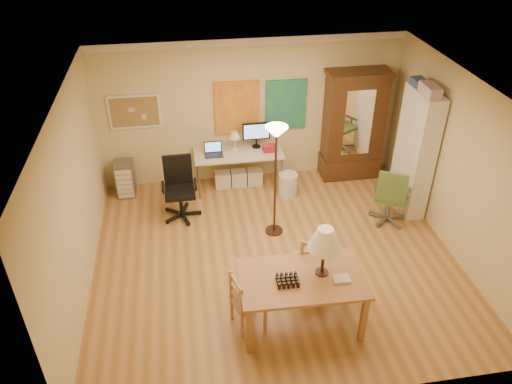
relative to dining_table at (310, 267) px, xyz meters
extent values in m
plane|color=olive|center=(-0.17, 1.33, -0.94)|extent=(5.50, 5.50, 0.00)
cube|color=white|center=(-0.17, 3.79, 1.70)|extent=(5.50, 0.08, 0.12)
cube|color=#A1774B|center=(-2.22, 3.80, 0.56)|extent=(0.90, 0.04, 0.62)
cube|color=yellow|center=(-0.42, 3.80, 0.51)|extent=(0.80, 0.04, 1.00)
cube|color=teal|center=(0.48, 3.80, 0.51)|extent=(0.75, 0.04, 0.95)
cube|color=brown|center=(-0.10, -0.01, -0.17)|extent=(1.60, 0.99, 0.04)
cube|color=brown|center=(-0.82, -0.39, -0.56)|extent=(0.08, 0.08, 0.75)
cube|color=brown|center=(0.61, -0.43, -0.56)|extent=(0.08, 0.08, 0.75)
cube|color=brown|center=(-0.80, 0.41, -0.56)|extent=(0.08, 0.08, 0.75)
cube|color=brown|center=(0.63, 0.36, -0.56)|extent=(0.08, 0.08, 0.75)
cylinder|color=black|center=(0.17, 0.03, -0.14)|extent=(0.17, 0.17, 0.02)
cylinder|color=black|center=(0.17, 0.03, 0.06)|extent=(0.04, 0.04, 0.42)
cone|color=#FAE9C3|center=(0.17, 0.03, 0.40)|extent=(0.42, 0.42, 0.29)
cube|color=beige|center=(0.37, -0.13, -0.13)|extent=(0.21, 0.16, 0.03)
cube|color=black|center=(-0.30, -0.08, -0.11)|extent=(0.30, 0.24, 0.08)
cube|color=#AE784F|center=(0.21, 0.63, -0.47)|extent=(0.48, 0.46, 0.04)
cube|color=#AE784F|center=(0.42, 0.81, -0.71)|extent=(0.04, 0.04, 0.45)
cube|color=#AE784F|center=(0.02, 0.82, -0.71)|extent=(0.04, 0.04, 0.45)
cube|color=#AE784F|center=(0.40, 0.43, -0.71)|extent=(0.04, 0.04, 0.45)
cube|color=#AE784F|center=(0.01, 0.44, -0.71)|extent=(0.04, 0.04, 0.45)
cube|color=#AE784F|center=(0.40, 0.43, -0.20)|extent=(0.04, 0.04, 0.52)
cube|color=#AE784F|center=(0.01, 0.44, -0.20)|extent=(0.04, 0.04, 0.52)
cube|color=#AE784F|center=(0.21, 0.44, -0.15)|extent=(0.40, 0.05, 0.05)
cube|color=#AE784F|center=(-0.77, 0.05, -0.53)|extent=(0.47, 0.48, 0.04)
cube|color=#AE784F|center=(-0.57, -0.07, -0.74)|extent=(0.04, 0.04, 0.39)
cube|color=#AE784F|center=(-0.66, 0.26, -0.74)|extent=(0.04, 0.04, 0.39)
cube|color=#AE784F|center=(-0.88, -0.16, -0.74)|extent=(0.04, 0.04, 0.39)
cube|color=#AE784F|center=(-0.97, 0.17, -0.74)|extent=(0.04, 0.04, 0.39)
cube|color=#AE784F|center=(-0.88, -0.16, -0.31)|extent=(0.04, 0.04, 0.45)
cube|color=#AE784F|center=(-0.97, 0.17, -0.31)|extent=(0.04, 0.04, 0.45)
cube|color=#AE784F|center=(-0.93, 0.01, -0.26)|extent=(0.12, 0.34, 0.04)
cylinder|color=#41261A|center=(-0.06, 1.98, -0.92)|extent=(0.29, 0.29, 0.03)
cylinder|color=#41261A|center=(-0.06, 1.98, -0.02)|extent=(0.04, 0.04, 1.80)
cone|color=#FFE0A5|center=(-0.06, 1.98, 0.90)|extent=(0.35, 0.35, 0.14)
cube|color=beige|center=(-0.45, 3.45, -0.22)|extent=(1.61, 0.71, 0.03)
cylinder|color=slate|center=(-1.21, 3.15, -0.58)|extent=(0.04, 0.04, 0.71)
cylinder|color=slate|center=(0.31, 3.15, -0.58)|extent=(0.04, 0.04, 0.71)
cylinder|color=slate|center=(-1.21, 3.75, -0.58)|extent=(0.04, 0.04, 0.71)
cylinder|color=slate|center=(0.31, 3.75, -0.58)|extent=(0.04, 0.04, 0.71)
cube|color=black|center=(-0.90, 3.40, -0.19)|extent=(0.32, 0.22, 0.02)
cube|color=black|center=(-0.90, 3.56, -0.09)|extent=(0.32, 0.06, 0.21)
cube|color=black|center=(-0.10, 3.60, 0.12)|extent=(0.50, 0.04, 0.32)
cone|color=#FAE9C3|center=(-0.50, 3.55, 0.10)|extent=(0.20, 0.20, 0.12)
cube|color=beige|center=(-0.60, 3.30, -0.20)|extent=(0.25, 0.32, 0.01)
cube|color=maroon|center=(0.11, 3.40, -0.14)|extent=(0.22, 0.16, 0.12)
cube|color=white|center=(-0.75, 3.50, -0.79)|extent=(0.28, 0.24, 0.30)
cube|color=white|center=(-0.45, 3.50, -0.79)|extent=(0.28, 0.24, 0.30)
cube|color=silver|center=(-0.15, 3.50, -0.79)|extent=(0.28, 0.24, 0.30)
cylinder|color=black|center=(-1.55, 2.64, -0.68)|extent=(0.06, 0.06, 0.42)
cube|color=black|center=(-1.55, 2.64, -0.44)|extent=(0.51, 0.49, 0.07)
cube|color=black|center=(-1.56, 2.87, -0.12)|extent=(0.48, 0.06, 0.54)
cube|color=black|center=(-1.82, 2.64, -0.29)|extent=(0.05, 0.31, 0.03)
cube|color=black|center=(-1.28, 2.65, -0.29)|extent=(0.05, 0.31, 0.03)
cylinder|color=slate|center=(1.92, 1.98, -0.68)|extent=(0.06, 0.06, 0.40)
cube|color=#4F7132|center=(1.92, 1.98, -0.45)|extent=(0.65, 0.64, 0.07)
cube|color=#4F7132|center=(1.81, 1.79, -0.15)|extent=(0.43, 0.27, 0.53)
cube|color=slate|center=(2.15, 1.86, -0.31)|extent=(0.18, 0.29, 0.03)
cube|color=slate|center=(1.69, 2.11, -0.31)|extent=(0.18, 0.29, 0.03)
cube|color=slate|center=(-2.52, 3.53, -0.61)|extent=(0.33, 0.37, 0.65)
cube|color=silver|center=(-2.52, 3.34, -0.61)|extent=(0.28, 0.02, 0.56)
cube|color=#39210F|center=(1.73, 3.57, 0.08)|extent=(1.06, 0.48, 2.03)
cube|color=#39210F|center=(1.73, 3.57, -0.73)|extent=(1.10, 0.52, 0.41)
cube|color=white|center=(1.73, 3.32, 0.27)|extent=(0.53, 0.01, 1.26)
cube|color=#39210F|center=(1.73, 3.57, 1.12)|extent=(1.14, 0.54, 0.08)
cube|color=white|center=(2.38, 2.33, 0.15)|extent=(0.33, 0.87, 2.17)
cube|color=#993333|center=(2.34, 2.17, -0.42)|extent=(0.20, 0.43, 0.26)
cube|color=#334C99|center=(2.34, 2.55, 0.86)|extent=(0.20, 0.30, 0.22)
cylinder|color=silver|center=(0.40, 3.03, -0.72)|extent=(0.35, 0.35, 0.44)
camera|label=1|loc=(-1.39, -4.49, 4.13)|focal=35.00mm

